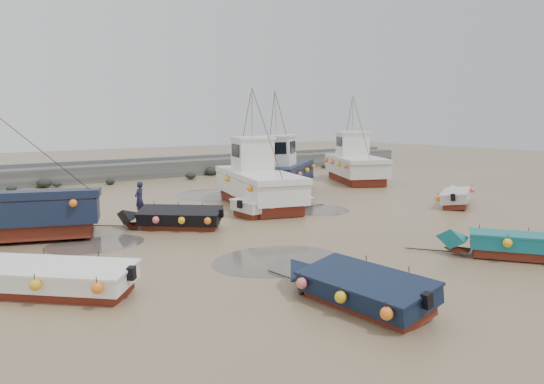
{
  "coord_description": "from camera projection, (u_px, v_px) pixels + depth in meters",
  "views": [
    {
      "loc": [
        -13.71,
        -16.81,
        4.75
      ],
      "look_at": [
        0.2,
        2.0,
        1.4
      ],
      "focal_mm": 35.0,
      "sensor_mm": 36.0,
      "label": 1
    }
  ],
  "objects": [
    {
      "name": "dinghy_4",
      "position": [
        172.0,
        215.0,
        22.63
      ],
      "size": [
        4.72,
        4.31,
        1.43
      ],
      "rotation": [
        0.0,
        0.0,
        0.84
      ],
      "color": "maroon",
      "rests_on": "ground"
    },
    {
      "name": "puddle_b",
      "position": [
        315.0,
        209.0,
        27.24
      ],
      "size": [
        3.32,
        3.32,
        0.01
      ],
      "primitive_type": "cylinder",
      "color": "#504841",
      "rests_on": "ground"
    },
    {
      "name": "seawall",
      "position": [
        111.0,
        172.0,
        39.56
      ],
      "size": [
        60.0,
        4.92,
        1.5
      ],
      "color": "#62625E",
      "rests_on": "ground"
    },
    {
      "name": "dinghy_3",
      "position": [
        458.0,
        195.0,
        28.52
      ],
      "size": [
        5.19,
        3.45,
        1.43
      ],
      "rotation": [
        0.0,
        0.0,
        -1.04
      ],
      "color": "maroon",
      "rests_on": "ground"
    },
    {
      "name": "dinghy_2",
      "position": [
        506.0,
        241.0,
        17.91
      ],
      "size": [
        3.56,
        4.73,
        1.43
      ],
      "rotation": [
        0.0,
        0.0,
        0.6
      ],
      "color": "maroon",
      "rests_on": "ground"
    },
    {
      "name": "dinghy_1",
      "position": [
        357.0,
        283.0,
        13.47
      ],
      "size": [
        2.16,
        5.84,
        1.43
      ],
      "rotation": [
        0.0,
        0.0,
        0.05
      ],
      "color": "maroon",
      "rests_on": "ground"
    },
    {
      "name": "puddle_d",
      "position": [
        221.0,
        194.0,
        32.54
      ],
      "size": [
        5.68,
        5.68,
        0.01
      ],
      "primitive_type": "cylinder",
      "color": "#504841",
      "rests_on": "ground"
    },
    {
      "name": "cabin_boat_2",
      "position": [
        281.0,
        174.0,
        31.76
      ],
      "size": [
        9.03,
        7.79,
        6.22
      ],
      "rotation": [
        0.0,
        0.0,
        2.26
      ],
      "color": "maroon",
      "rests_on": "ground"
    },
    {
      "name": "cabin_boat_3",
      "position": [
        354.0,
        163.0,
        39.04
      ],
      "size": [
        6.33,
        9.5,
        6.22
      ],
      "rotation": [
        0.0,
        0.0,
        -0.49
      ],
      "color": "maroon",
      "rests_on": "ground"
    },
    {
      "name": "puddle_c",
      "position": [
        95.0,
        244.0,
        19.87
      ],
      "size": [
        3.69,
        3.69,
        0.01
      ],
      "primitive_type": "cylinder",
      "color": "#504841",
      "rests_on": "ground"
    },
    {
      "name": "dinghy_0",
      "position": [
        43.0,
        275.0,
        14.19
      ],
      "size": [
        5.17,
        5.18,
        1.43
      ],
      "rotation": [
        0.0,
        0.0,
        0.78
      ],
      "color": "maroon",
      "rests_on": "ground"
    },
    {
      "name": "ground",
      "position": [
        297.0,
        231.0,
        22.12
      ],
      "size": [
        120.0,
        120.0,
        0.0
      ],
      "primitive_type": "plane",
      "color": "#927B56",
      "rests_on": "ground"
    },
    {
      "name": "dinghy_5",
      "position": [
        274.0,
        202.0,
        26.08
      ],
      "size": [
        5.95,
        2.41,
        1.43
      ],
      "rotation": [
        0.0,
        0.0,
        -1.45
      ],
      "color": "maroon",
      "rests_on": "ground"
    },
    {
      "name": "cabin_boat_1",
      "position": [
        255.0,
        181.0,
        28.59
      ],
      "size": [
        5.16,
        10.98,
        6.22
      ],
      "rotation": [
        0.0,
        0.0,
        -0.29
      ],
      "color": "maroon",
      "rests_on": "ground"
    },
    {
      "name": "puddle_a",
      "position": [
        277.0,
        260.0,
        17.64
      ],
      "size": [
        4.57,
        4.57,
        0.01
      ],
      "primitive_type": "cylinder",
      "color": "#504841",
      "rests_on": "ground"
    },
    {
      "name": "person",
      "position": [
        140.0,
        215.0,
        25.58
      ],
      "size": [
        0.71,
        0.66,
        1.64
      ],
      "primitive_type": "imported",
      "rotation": [
        0.0,
        0.0,
        3.74
      ],
      "color": "#191A34",
      "rests_on": "ground"
    }
  ]
}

